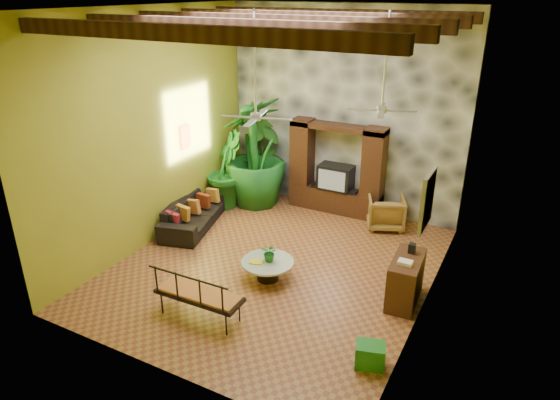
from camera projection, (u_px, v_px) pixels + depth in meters
The scene contains 23 objects.
ground at pixel (277, 265), 10.33m from camera, with size 7.00×7.00×0.00m, color brown.
ceiling at pixel (276, 7), 8.36m from camera, with size 6.00×7.00×0.02m, color silver.
back_wall at pixel (344, 112), 12.19m from camera, with size 6.00×0.02×5.00m, color olive.
left_wall at pixel (153, 130), 10.64m from camera, with size 0.02×7.00×5.00m, color olive.
right_wall at pixel (440, 176), 8.05m from camera, with size 0.02×7.00×5.00m, color olive.
stone_accent_wall at pixel (344, 112), 12.14m from camera, with size 5.98×0.10×4.98m, color #36383E.
ceiling_beams at pixel (276, 21), 8.45m from camera, with size 5.95×5.36×0.22m.
entertainment_center at pixel (336, 175), 12.50m from camera, with size 2.40×0.55×2.30m.
ceiling_fan_front at pixel (256, 105), 8.75m from camera, with size 1.28×1.28×1.86m.
ceiling_fan_back at pixel (383, 99), 9.28m from camera, with size 1.28×1.28×1.86m.
wall_art_mask at pixel (185, 137), 11.59m from camera, with size 0.06×0.32×0.55m, color #C37B17.
wall_art_painting at pixel (427, 200), 7.66m from camera, with size 0.06×0.70×0.90m, color #244D86.
sofa at pixel (194, 213), 11.93m from camera, with size 2.32×0.91×0.68m, color black.
wicker_armchair at pixel (386, 212), 11.84m from camera, with size 0.83×0.86×0.78m, color olive.
tall_plant_a at pixel (260, 151), 13.34m from camera, with size 1.33×0.90×2.53m, color #27661A.
tall_plant_b at pixel (225, 169), 12.81m from camera, with size 1.09×0.88×1.99m, color #1A6521.
tall_plant_c at pixel (255, 152), 12.76m from camera, with size 1.59×1.59×2.84m, color #196220.
coffee_table at pixel (268, 267), 9.77m from camera, with size 1.03×1.03×0.40m.
centerpiece_plant at pixel (270, 253), 9.65m from camera, with size 0.32×0.28×0.36m, color #1A651C.
yellow_tray at pixel (256, 262), 9.65m from camera, with size 0.25×0.18×0.03m, color yellow.
iron_bench at pixel (196, 293), 8.45m from camera, with size 1.58×0.59×0.57m.
side_console at pixel (406, 280), 9.01m from camera, with size 0.49×1.10×0.88m, color #3C2613.
green_bin at pixel (370, 355), 7.54m from camera, with size 0.44×0.33×0.38m, color #217C27.
Camera 1 is at (4.26, -7.88, 5.33)m, focal length 32.00 mm.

